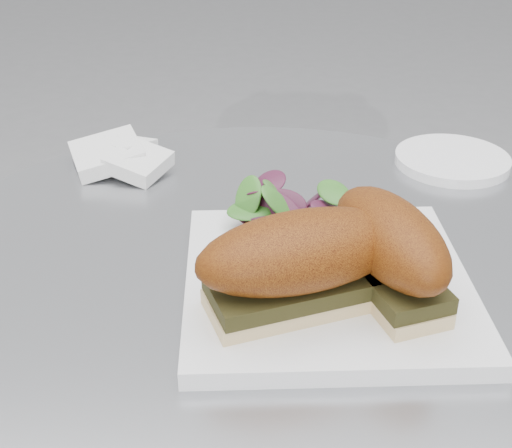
{
  "coord_description": "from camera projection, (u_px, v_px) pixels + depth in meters",
  "views": [
    {
      "loc": [
        0.02,
        -0.54,
        1.09
      ],
      "look_at": [
        -0.0,
        0.02,
        0.77
      ],
      "focal_mm": 50.0,
      "sensor_mm": 36.0,
      "label": 1
    }
  ],
  "objects": [
    {
      "name": "plate",
      "position": [
        327.0,
        283.0,
        0.62
      ],
      "size": [
        0.26,
        0.26,
        0.02
      ],
      "primitive_type": "cube",
      "rotation": [
        0.0,
        0.0,
        0.07
      ],
      "color": "white",
      "rests_on": "table"
    },
    {
      "name": "sandwich_left",
      "position": [
        302.0,
        261.0,
        0.55
      ],
      "size": [
        0.19,
        0.14,
        0.08
      ],
      "rotation": [
        0.0,
        0.0,
        0.38
      ],
      "color": "tan",
      "rests_on": "plate"
    },
    {
      "name": "sandwich_right",
      "position": [
        389.0,
        247.0,
        0.57
      ],
      "size": [
        0.12,
        0.16,
        0.08
      ],
      "rotation": [
        0.0,
        0.0,
        -1.2
      ],
      "color": "tan",
      "rests_on": "plate"
    },
    {
      "name": "salad",
      "position": [
        288.0,
        209.0,
        0.66
      ],
      "size": [
        0.1,
        0.1,
        0.05
      ],
      "primitive_type": null,
      "color": "#46842B",
      "rests_on": "plate"
    },
    {
      "name": "napkin",
      "position": [
        123.0,
        164.0,
        0.83
      ],
      "size": [
        0.11,
        0.11,
        0.02
      ],
      "primitive_type": null,
      "rotation": [
        0.0,
        0.0,
        0.09
      ],
      "color": "white",
      "rests_on": "table"
    },
    {
      "name": "saucer",
      "position": [
        452.0,
        160.0,
        0.84
      ],
      "size": [
        0.13,
        0.13,
        0.01
      ],
      "primitive_type": "cylinder",
      "color": "white",
      "rests_on": "table"
    }
  ]
}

